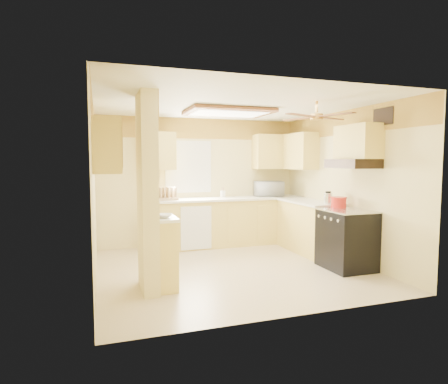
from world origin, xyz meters
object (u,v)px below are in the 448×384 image
object	(u,v)px
stove	(347,239)
bowl	(164,216)
kettle	(328,198)
microwave	(269,189)
dutch_oven	(339,202)

from	to	relation	value
stove	bowl	xyz separation A→B (m)	(-2.82, -0.10, 0.50)
stove	kettle	xyz separation A→B (m)	(0.07, 0.62, 0.58)
kettle	microwave	bearing A→B (deg)	103.04
microwave	dutch_oven	size ratio (longest dim) A/B	2.15
dutch_oven	bowl	bearing A→B (deg)	-172.42
stove	microwave	bearing A→B (deg)	97.59
stove	microwave	distance (m)	2.29
microwave	bowl	bearing A→B (deg)	51.50
stove	kettle	size ratio (longest dim) A/B	4.30
stove	dutch_oven	distance (m)	0.61
microwave	dutch_oven	distance (m)	1.93
kettle	stove	bearing A→B (deg)	-96.60
dutch_oven	kettle	distance (m)	0.34
microwave	kettle	xyz separation A→B (m)	(0.36, -1.57, -0.06)
bowl	stove	bearing A→B (deg)	1.94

